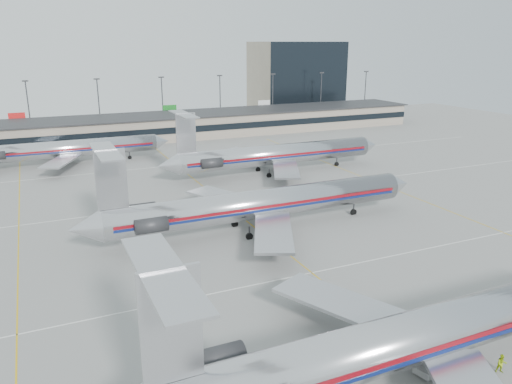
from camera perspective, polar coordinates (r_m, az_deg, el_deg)
ground at (r=49.55m, az=12.40°, el=-13.62°), size 260.00×260.00×0.00m
apron_markings at (r=56.84m, az=6.38°, el=-9.15°), size 160.00×0.15×0.02m
terminal at (r=136.11m, az=-12.79°, el=7.20°), size 162.00×17.00×6.25m
light_mast_row at (r=149.04m, az=-14.05°, el=10.02°), size 163.60×0.40×15.28m
distant_building at (r=184.82m, az=4.56°, el=12.88°), size 30.00×20.00×25.00m
jet_foreground at (r=40.54m, az=18.16°, el=-15.29°), size 49.77×29.31×13.03m
jet_second_row at (r=67.33m, az=0.03°, el=-1.39°), size 49.88×29.37×13.06m
jet_third_row at (r=97.60m, az=2.00°, el=4.31°), size 47.26×29.07×12.92m
jet_back_row at (r=111.77m, az=-21.14°, el=4.61°), size 43.13×26.53×11.79m
belt_loader at (r=43.72m, az=19.89°, el=-17.79°), size 4.79×2.36×2.45m
ramp_worker_far at (r=45.18m, az=26.27°, el=-17.19°), size 0.95×0.88×1.57m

